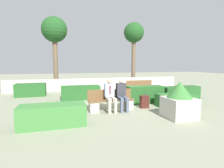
{
  "coord_description": "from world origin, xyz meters",
  "views": [
    {
      "loc": [
        -2.78,
        -8.19,
        1.92
      ],
      "look_at": [
        -0.24,
        0.5,
        0.9
      ],
      "focal_mm": 28.0,
      "sensor_mm": 36.0,
      "label": 1
    }
  ],
  "objects": [
    {
      "name": "ground_plane",
      "position": [
        0.0,
        0.0,
        0.0
      ],
      "size": [
        60.0,
        60.0,
        0.0
      ],
      "primitive_type": "plane",
      "color": "gray"
    },
    {
      "name": "hedge_block_near_right",
      "position": [
        -1.78,
        1.43,
        0.37
      ],
      "size": [
        2.08,
        0.79,
        0.75
      ],
      "color": "#235623",
      "rests_on": "ground_plane"
    },
    {
      "name": "hedge_block_far_left",
      "position": [
        3.51,
        -0.13,
        0.36
      ],
      "size": [
        2.11,
        0.65,
        0.72
      ],
      "color": "#235623",
      "rests_on": "ground_plane"
    },
    {
      "name": "hedge_block_far_right",
      "position": [
        1.24,
        -0.33,
        0.42
      ],
      "size": [
        1.83,
        0.66,
        0.84
      ],
      "color": "#235623",
      "rests_on": "ground_plane"
    },
    {
      "name": "bench_front",
      "position": [
        -0.81,
        -1.31,
        0.34
      ],
      "size": [
        1.92,
        0.48,
        0.87
      ],
      "color": "brown",
      "rests_on": "ground_plane"
    },
    {
      "name": "hedge_block_mid_left",
      "position": [
        -3.06,
        -2.58,
        0.34
      ],
      "size": [
        2.0,
        0.77,
        0.68
      ],
      "color": "#3D7A38",
      "rests_on": "ground_plane"
    },
    {
      "name": "planter_corner_left",
      "position": [
        1.26,
        -2.97,
        0.62
      ],
      "size": [
        0.99,
        0.99,
        1.31
      ],
      "color": "#B7B2A8",
      "rests_on": "ground_plane"
    },
    {
      "name": "suitcase",
      "position": [
        0.71,
        -1.32,
        0.28
      ],
      "size": [
        0.37,
        0.23,
        0.76
      ],
      "color": "#471E19",
      "rests_on": "ground_plane"
    },
    {
      "name": "person_seated_man",
      "position": [
        -0.89,
        -1.45,
        0.74
      ],
      "size": [
        0.38,
        0.64,
        1.34
      ],
      "color": "#B2A893",
      "rests_on": "ground_plane"
    },
    {
      "name": "bench_left_side",
      "position": [
        2.19,
        2.19,
        0.34
      ],
      "size": [
        1.85,
        0.49,
        0.87
      ],
      "rotation": [
        0.0,
        0.0,
        -0.08
      ],
      "color": "brown",
      "rests_on": "ground_plane"
    },
    {
      "name": "tree_center_left",
      "position": [
        3.24,
        5.83,
        4.37
      ],
      "size": [
        1.69,
        1.69,
        5.45
      ],
      "color": "brown",
      "rests_on": "ground_plane"
    },
    {
      "name": "hedge_block_near_left",
      "position": [
        2.29,
        -1.41,
        0.28
      ],
      "size": [
        1.76,
        0.87,
        0.56
      ],
      "color": "#286028",
      "rests_on": "ground_plane"
    },
    {
      "name": "person_seated_woman",
      "position": [
        -0.39,
        -1.45,
        0.75
      ],
      "size": [
        0.38,
        0.64,
        1.35
      ],
      "color": "#515B70",
      "rests_on": "ground_plane"
    },
    {
      "name": "hedge_block_mid_right",
      "position": [
        -4.57,
        3.22,
        0.38
      ],
      "size": [
        1.71,
        0.81,
        0.77
      ],
      "color": "#235623",
      "rests_on": "ground_plane"
    },
    {
      "name": "perimeter_wall",
      "position": [
        0.0,
        4.86,
        0.43
      ],
      "size": [
        13.16,
        0.3,
        0.87
      ],
      "color": "#B7B2A8",
      "rests_on": "ground_plane"
    },
    {
      "name": "tree_leftmost",
      "position": [
        -3.18,
        6.43,
        4.44
      ],
      "size": [
        1.96,
        1.96,
        5.59
      ],
      "color": "brown",
      "rests_on": "ground_plane"
    }
  ]
}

